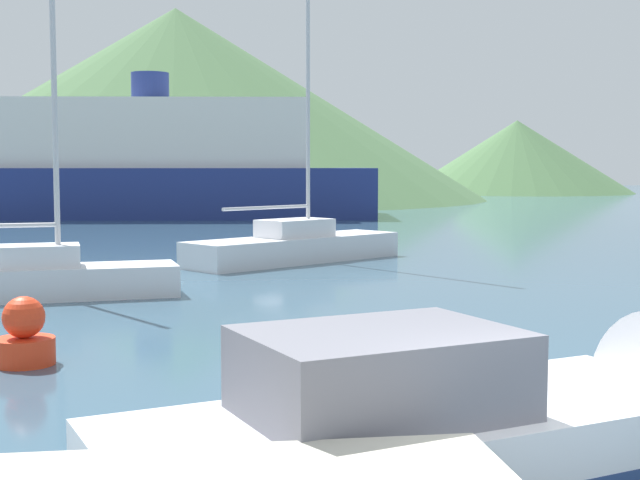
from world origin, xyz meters
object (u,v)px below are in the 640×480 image
at_px(ferry_distant, 151,166).
at_px(sailboat_middle, 295,244).
at_px(sailboat_inner, 37,277).
at_px(buoy_marker, 24,337).
at_px(motorboat_near, 488,425).

bearing_deg(ferry_distant, sailboat_middle, -71.19).
relative_size(sailboat_inner, ferry_distant, 0.27).
height_order(ferry_distant, buoy_marker, ferry_distant).
xyz_separation_m(sailboat_inner, sailboat_middle, (6.29, 6.57, 0.08)).
bearing_deg(sailboat_middle, sailboat_inner, -169.85).
height_order(sailboat_inner, ferry_distant, ferry_distant).
distance_m(sailboat_inner, buoy_marker, 6.62).
distance_m(sailboat_middle, ferry_distant, 25.87).
xyz_separation_m(motorboat_near, ferry_distant, (-5.09, 43.50, 2.43)).
bearing_deg(buoy_marker, sailboat_middle, 67.78).
relative_size(motorboat_near, ferry_distant, 0.28).
bearing_deg(sailboat_middle, motorboat_near, -126.91).
distance_m(motorboat_near, ferry_distant, 43.86).
bearing_deg(motorboat_near, sailboat_inner, 98.93).
height_order(sailboat_middle, buoy_marker, sailboat_middle).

